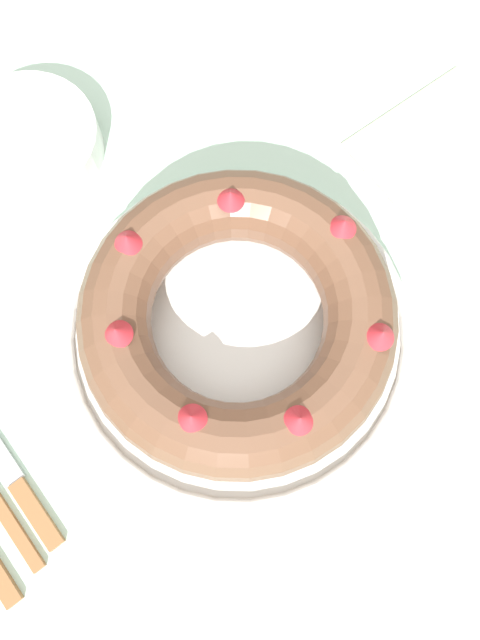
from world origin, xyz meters
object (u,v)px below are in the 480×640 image
bundt_cake (240,320)px  cake_knife (18,485)px  serving_dish (240,333)px  napkin (435,143)px  side_bowl (28,144)px

bundt_cake → cake_knife: (-0.26, 0.01, -0.05)m
serving_dish → cake_knife: bearing=177.2°
bundt_cake → napkin: (0.31, 0.04, -0.05)m
side_bowl → cake_knife: bearing=-124.8°
cake_knife → serving_dish: bearing=-1.8°
bundt_cake → cake_knife: size_ratio=1.88×
cake_knife → bundt_cake: bearing=-1.8°
bundt_cake → side_bowl: size_ratio=1.92×
side_bowl → napkin: size_ratio=0.91×
serving_dish → bundt_cake: (0.00, -0.00, 0.04)m
serving_dish → cake_knife: 0.26m
serving_dish → side_bowl: side_bowl is taller
cake_knife → side_bowl: side_bowl is taller
cake_knife → side_bowl: 0.36m
serving_dish → side_bowl: 0.31m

